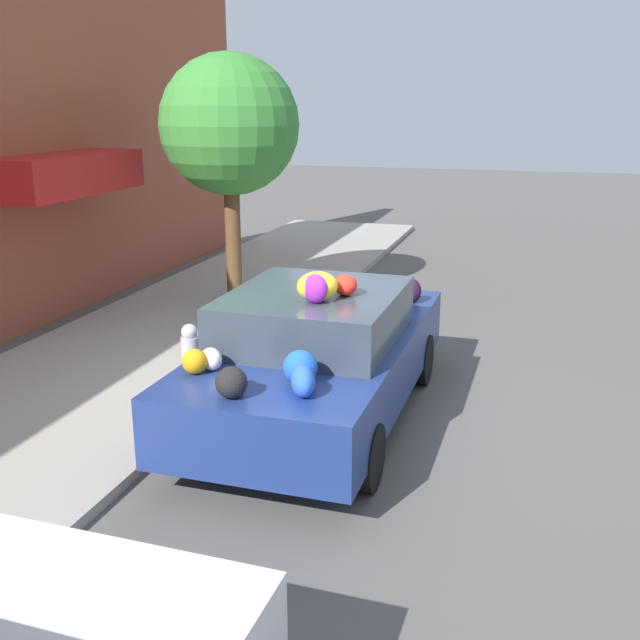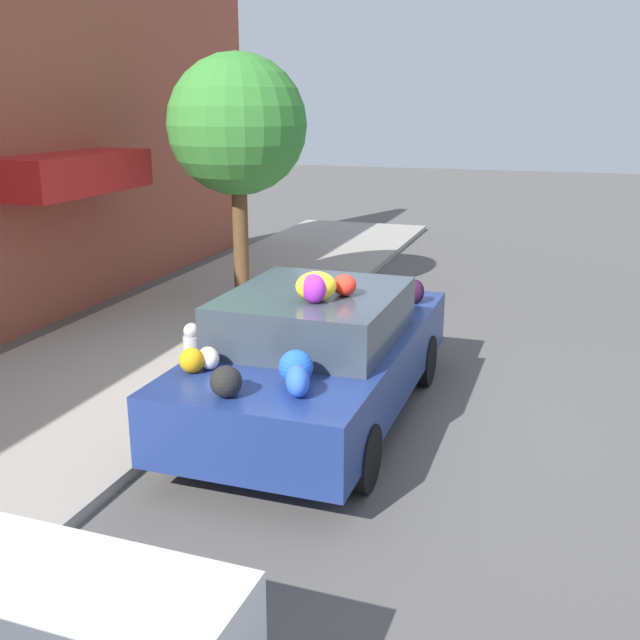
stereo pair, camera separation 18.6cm
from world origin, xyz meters
name	(u,v)px [view 2 (the right image)]	position (x,y,z in m)	size (l,w,h in m)	color
ground_plane	(317,417)	(0.00, 0.00, 0.00)	(60.00, 60.00, 0.00)	#565451
sidewalk_curb	(94,383)	(0.00, 2.70, 0.05)	(24.00, 3.20, 0.11)	#9E998E
street_tree	(237,126)	(3.76, 2.52, 2.79)	(2.09, 2.09, 3.75)	brown
fire_hydrant	(193,354)	(0.24, 1.54, 0.45)	(0.20, 0.20, 0.70)	#B2B2B7
art_car	(319,352)	(-0.05, -0.03, 0.73)	(4.18, 1.87, 1.66)	navy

